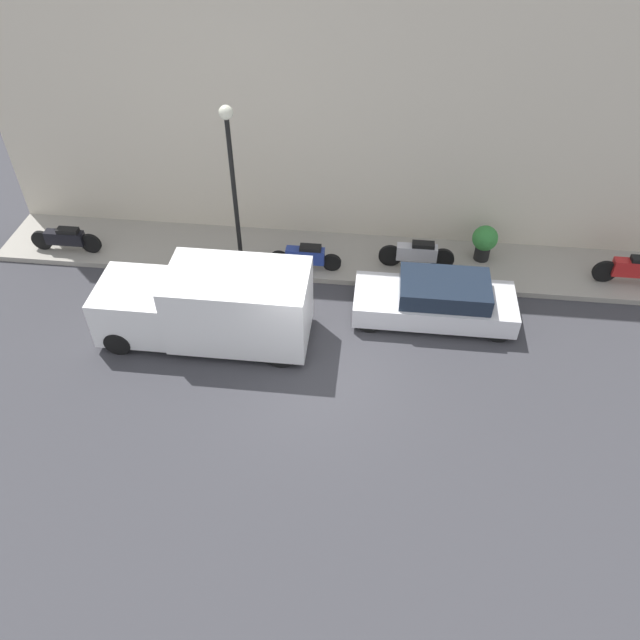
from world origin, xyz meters
TOP-DOWN VIEW (x-y plane):
  - ground_plane at (0.00, 0.00)m, footprint 60.00×60.00m
  - sidewalk at (4.49, 0.00)m, footprint 2.29×19.60m
  - building_facade at (5.78, 0.00)m, footprint 0.30×19.60m
  - parked_car at (2.27, -2.82)m, footprint 1.63×4.11m
  - delivery_van at (0.94, 2.78)m, footprint 1.89×5.16m
  - scooter_silver at (4.19, -2.33)m, footprint 0.30×2.11m
  - motorcycle_red at (4.10, -8.14)m, footprint 0.30×2.07m
  - motorcycle_black at (3.87, 7.75)m, footprint 0.30×2.08m
  - motorcycle_blue at (3.77, 0.75)m, footprint 0.30×2.01m
  - streetlamp at (3.63, 2.56)m, footprint 0.35×0.35m
  - potted_plant at (4.78, -4.20)m, footprint 0.71×0.71m

SIDE VIEW (x-z plane):
  - ground_plane at x=0.00m, z-range 0.00..0.00m
  - sidewalk at x=4.49m, z-range 0.00..0.16m
  - parked_car at x=2.27m, z-range -0.02..1.18m
  - motorcycle_blue at x=3.77m, z-range 0.19..0.97m
  - motorcycle_black at x=3.87m, z-range 0.20..0.97m
  - scooter_silver at x=4.19m, z-range 0.20..1.03m
  - motorcycle_red at x=4.10m, z-range 0.20..1.07m
  - potted_plant at x=4.78m, z-range 0.25..1.31m
  - delivery_van at x=0.94m, z-range 0.01..2.02m
  - streetlamp at x=3.63m, z-range 0.93..5.66m
  - building_facade at x=5.78m, z-range 0.00..7.79m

